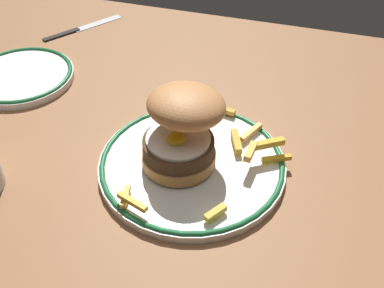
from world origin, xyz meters
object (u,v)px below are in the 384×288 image
(knife, at_px, (77,29))
(burger, at_px, (184,126))
(dinner_plate, at_px, (192,164))
(side_plate, at_px, (21,76))

(knife, bearing_deg, burger, -43.35)
(dinner_plate, height_order, knife, dinner_plate)
(burger, relative_size, side_plate, 0.75)
(side_plate, bearing_deg, dinner_plate, -19.55)
(dinner_plate, relative_size, burger, 1.92)
(burger, bearing_deg, dinner_plate, -12.19)
(burger, xyz_separation_m, knife, (-0.34, 0.32, -0.07))
(side_plate, relative_size, knife, 1.19)
(knife, bearing_deg, side_plate, -91.88)
(side_plate, distance_m, knife, 0.20)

